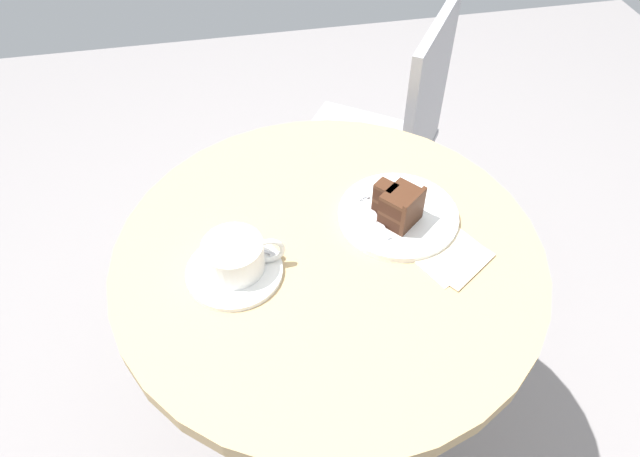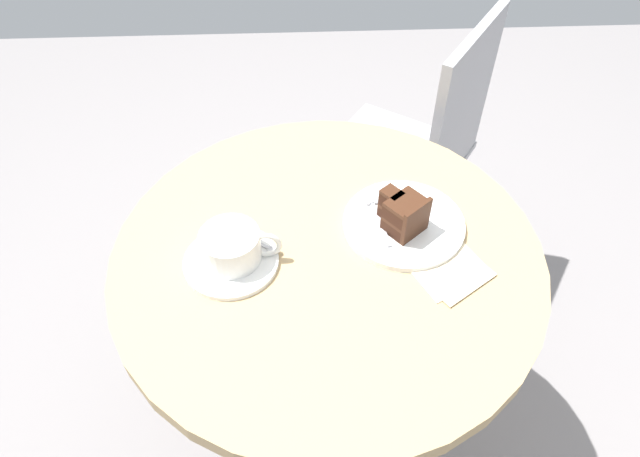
% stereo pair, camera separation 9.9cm
% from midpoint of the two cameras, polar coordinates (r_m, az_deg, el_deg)
% --- Properties ---
extents(ground_plane, '(4.40, 4.40, 0.01)m').
position_cam_midpoint_polar(ground_plane, '(1.65, -1.25, -19.61)').
color(ground_plane, gray).
rests_on(ground_plane, ground).
extents(cafe_table, '(0.76, 0.76, 0.75)m').
position_cam_midpoint_polar(cafe_table, '(1.10, -1.77, -6.48)').
color(cafe_table, tan).
rests_on(cafe_table, ground).
extents(saucer, '(0.16, 0.16, 0.01)m').
position_cam_midpoint_polar(saucer, '(0.99, -11.38, -4.35)').
color(saucer, white).
rests_on(saucer, cafe_table).
extents(coffee_cup, '(0.14, 0.10, 0.06)m').
position_cam_midpoint_polar(coffee_cup, '(0.97, -11.41, -2.80)').
color(coffee_cup, white).
rests_on(coffee_cup, saucer).
extents(teaspoon, '(0.10, 0.06, 0.00)m').
position_cam_midpoint_polar(teaspoon, '(1.00, -8.79, -2.35)').
color(teaspoon, '#B7B7BC').
rests_on(teaspoon, saucer).
extents(cake_plate, '(0.22, 0.22, 0.01)m').
position_cam_midpoint_polar(cake_plate, '(1.06, 5.20, 1.20)').
color(cake_plate, white).
rests_on(cake_plate, cafe_table).
extents(cake_slice, '(0.09, 0.09, 0.07)m').
position_cam_midpoint_polar(cake_slice, '(1.02, 5.18, 2.16)').
color(cake_slice, '#381E14').
rests_on(cake_slice, cake_plate).
extents(fork, '(0.04, 0.14, 0.00)m').
position_cam_midpoint_polar(fork, '(1.06, 2.26, 2.17)').
color(fork, '#B7B7BC').
rests_on(fork, cake_plate).
extents(napkin, '(0.17, 0.17, 0.00)m').
position_cam_midpoint_polar(napkin, '(1.01, 9.89, -2.52)').
color(napkin, beige).
rests_on(napkin, cafe_table).
extents(cafe_chair, '(0.53, 0.53, 0.88)m').
position_cam_midpoint_polar(cafe_chair, '(1.63, 5.29, 9.12)').
color(cafe_chair, '#9E9EA3').
rests_on(cafe_chair, ground).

